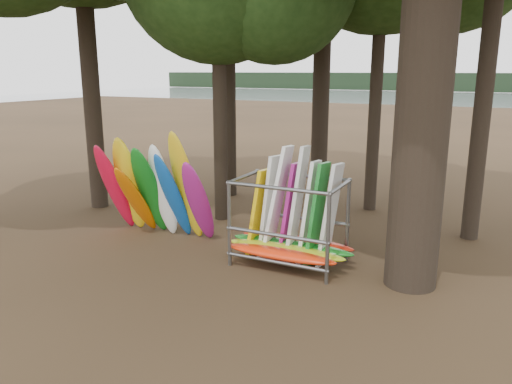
% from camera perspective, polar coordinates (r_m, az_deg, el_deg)
% --- Properties ---
extents(ground, '(120.00, 120.00, 0.00)m').
position_cam_1_polar(ground, '(12.91, -5.31, -7.20)').
color(ground, '#47331E').
rests_on(ground, ground).
extents(lake, '(160.00, 160.00, 0.00)m').
position_cam_1_polar(lake, '(70.66, 21.51, 9.09)').
color(lake, gray).
rests_on(lake, ground).
extents(far_shore, '(160.00, 4.00, 4.00)m').
position_cam_1_polar(far_shore, '(120.41, 23.93, 11.38)').
color(far_shore, black).
rests_on(far_shore, ground).
extents(kayak_row, '(3.38, 1.76, 3.22)m').
position_cam_1_polar(kayak_row, '(14.12, -11.46, 0.04)').
color(kayak_row, red).
rests_on(kayak_row, ground).
extents(storage_rack, '(3.19, 1.56, 2.91)m').
position_cam_1_polar(storage_rack, '(12.06, 3.84, -3.75)').
color(storage_rack, slate).
rests_on(storage_rack, ground).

